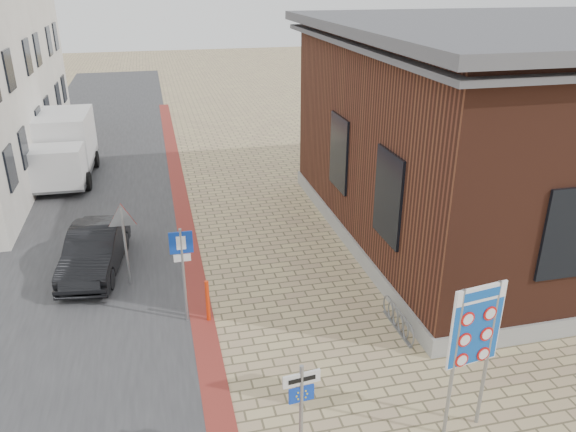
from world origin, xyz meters
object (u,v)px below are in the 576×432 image
parking_sign (182,259)px  bollard (208,301)px  box_truck (64,147)px  border_sign (476,328)px  essen_sign (301,406)px  sedan (95,250)px

parking_sign → bollard: size_ratio=2.25×
box_truck → parking_sign: 12.78m
border_sign → essen_sign: 3.40m
essen_sign → bollard: essen_sign is taller
box_truck → bollard: box_truck is taller
border_sign → essen_sign: border_sign is taller
border_sign → essen_sign: size_ratio=1.34×
essen_sign → bollard: size_ratio=2.09×
box_truck → border_sign: size_ratio=1.64×
essen_sign → parking_sign: 5.53m
border_sign → box_truck: bearing=109.7°
border_sign → bollard: (-4.33, 4.81, -1.72)m
sedan → box_truck: box_truck is taller
box_truck → parking_sign: box_truck is taller
parking_sign → bollard: bearing=-12.2°
sedan → bollard: 4.50m
border_sign → bollard: bearing=123.9°
bollard → border_sign: bearing=-48.0°
bollard → sedan: bearing=130.5°
sedan → bollard: (2.92, -3.42, -0.09)m
sedan → essen_sign: (3.96, -8.60, 0.90)m
essen_sign → parking_sign: (-1.56, 5.31, 0.19)m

